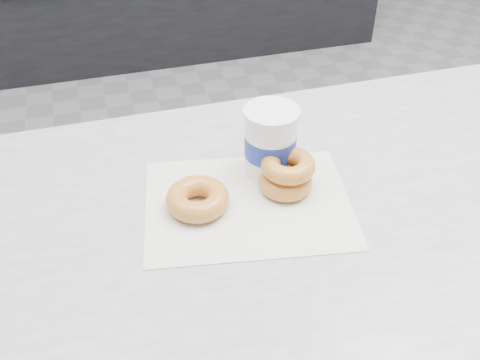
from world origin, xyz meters
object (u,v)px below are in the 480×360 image
at_px(counter, 404,335).
at_px(donut_single, 198,199).
at_px(coffee_cup, 270,141).
at_px(donut_stack, 287,174).

height_order(counter, donut_single, donut_single).
height_order(counter, coffee_cup, coffee_cup).
relative_size(donut_single, coffee_cup, 0.82).
bearing_deg(donut_stack, counter, -12.53).
bearing_deg(coffee_cup, donut_stack, -66.52).
xyz_separation_m(counter, donut_single, (-0.44, 0.06, 0.47)).
bearing_deg(donut_single, counter, -7.51).
bearing_deg(coffee_cup, counter, -9.62).
relative_size(counter, donut_stack, 29.35).
bearing_deg(counter, coffee_cup, 158.03).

